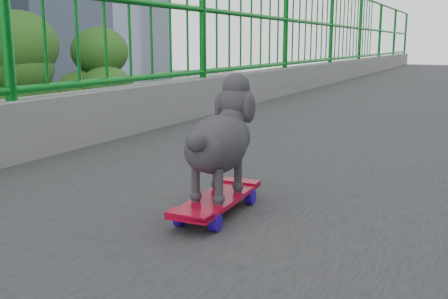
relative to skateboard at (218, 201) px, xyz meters
name	(u,v)px	position (x,y,z in m)	size (l,w,h in m)	color
railing	(374,95)	(0.08, 2.33, 0.17)	(3.00, 24.00, 1.42)	gray
skateboard	(218,201)	(0.00, 0.00, 0.00)	(0.17, 0.49, 0.06)	red
poodle	(220,138)	(0.00, 0.02, 0.22)	(0.20, 0.45, 0.37)	#333136
car_6	(112,270)	(-9.12, 10.59, -6.39)	(2.17, 4.71, 1.31)	#A7A7AD
car_7	(180,185)	(-12.32, 20.01, -6.37)	(1.91, 4.70, 1.36)	black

